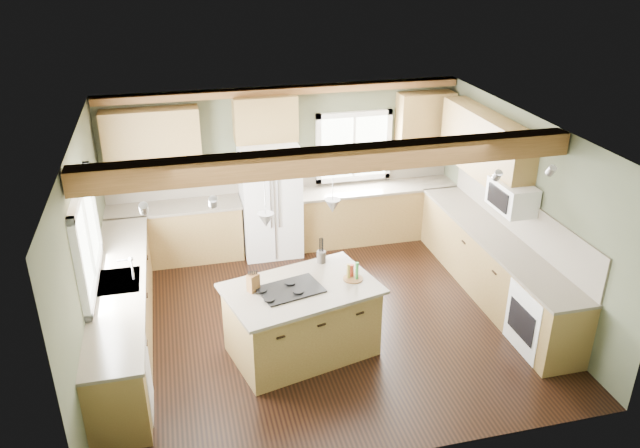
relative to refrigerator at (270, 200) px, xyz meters
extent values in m
plane|color=black|center=(0.30, -2.12, -0.90)|extent=(5.60, 5.60, 0.00)
plane|color=silver|center=(0.30, -2.12, 1.70)|extent=(5.60, 5.60, 0.00)
plane|color=#434934|center=(0.30, 0.38, 0.40)|extent=(5.60, 0.00, 5.60)
plane|color=#434934|center=(-2.50, -2.12, 0.40)|extent=(0.00, 5.00, 5.00)
plane|color=#434934|center=(3.10, -2.12, 0.40)|extent=(0.00, 5.00, 5.00)
cube|color=#563818|center=(0.30, -2.74, 1.57)|extent=(5.55, 0.26, 0.26)
cube|color=#563818|center=(0.30, 0.28, 1.64)|extent=(5.55, 0.20, 0.10)
cube|color=brown|center=(0.30, 0.36, 0.31)|extent=(5.58, 0.03, 0.58)
cube|color=brown|center=(3.08, -2.07, 0.31)|extent=(0.03, 3.70, 0.58)
cube|color=brown|center=(-1.49, 0.08, -0.46)|extent=(2.02, 0.60, 0.88)
cube|color=#443C32|center=(-1.49, 0.08, 0.00)|extent=(2.06, 0.64, 0.04)
cube|color=brown|center=(1.79, 0.08, -0.46)|extent=(2.62, 0.60, 0.88)
cube|color=#443C32|center=(1.79, 0.08, 0.00)|extent=(2.66, 0.64, 0.04)
cube|color=brown|center=(-2.20, -2.07, -0.46)|extent=(0.60, 3.70, 0.88)
cube|color=#443C32|center=(-2.20, -2.07, 0.00)|extent=(0.64, 3.74, 0.04)
cube|color=brown|center=(2.80, -2.07, -0.46)|extent=(0.60, 3.70, 0.88)
cube|color=#443C32|center=(2.80, -2.07, 0.00)|extent=(0.64, 3.74, 0.04)
cube|color=brown|center=(-1.69, 0.21, 1.05)|extent=(1.40, 0.35, 0.90)
cube|color=brown|center=(0.00, 0.21, 1.25)|extent=(0.96, 0.35, 0.70)
cube|color=brown|center=(2.92, -1.22, 1.05)|extent=(0.35, 2.20, 0.90)
cube|color=brown|center=(2.60, 0.21, 1.05)|extent=(0.90, 0.35, 0.90)
cube|color=white|center=(-2.48, -2.07, 0.65)|extent=(0.04, 1.60, 1.05)
cube|color=white|center=(1.45, 0.36, 0.65)|extent=(1.10, 0.04, 1.00)
cube|color=#262628|center=(-2.20, -2.07, 0.01)|extent=(0.50, 0.65, 0.03)
cylinder|color=#B2B2B7|center=(-2.02, -2.07, 0.15)|extent=(0.02, 0.02, 0.28)
cube|color=white|center=(-2.19, -3.37, -0.47)|extent=(0.60, 0.60, 0.84)
cube|color=white|center=(2.79, -3.37, -0.47)|extent=(0.60, 0.72, 0.84)
cube|color=white|center=(2.88, -2.17, 0.65)|extent=(0.40, 0.70, 0.38)
cone|color=#B2B2B7|center=(-0.50, -2.84, 0.98)|extent=(0.18, 0.18, 0.16)
cone|color=#B2B2B7|center=(0.30, -2.64, 0.98)|extent=(0.18, 0.18, 0.16)
cube|color=white|center=(0.00, 0.00, 0.00)|extent=(0.90, 0.74, 1.80)
cube|color=brown|center=(-0.10, -2.74, -0.46)|extent=(1.85, 1.38, 0.88)
cube|color=#443C32|center=(-0.10, -2.74, 0.00)|extent=(1.98, 1.51, 0.04)
cube|color=black|center=(-0.23, -2.78, 0.03)|extent=(0.81, 0.64, 0.02)
cube|color=brown|center=(-0.66, -2.69, 0.13)|extent=(0.16, 0.15, 0.22)
cylinder|color=#463E38|center=(0.28, -2.20, 0.10)|extent=(0.13, 0.13, 0.15)
camera|label=1|loc=(-1.39, -8.93, 3.81)|focal=35.00mm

